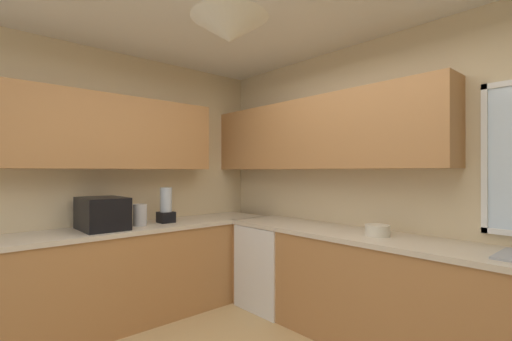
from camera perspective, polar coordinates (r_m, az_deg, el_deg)
The scene contains 8 objects.
room_shell at distance 2.59m, azimuth 0.16°, elevation 7.75°, with size 4.20×3.62×2.70m.
counter_run_left at distance 3.62m, azimuth -21.89°, elevation -15.74°, with size 0.65×3.23×0.90m.
counter_run_back at distance 3.11m, azimuth 21.16°, elevation -18.43°, with size 3.29×0.65×0.90m.
dishwasher at distance 3.82m, azimuth 2.94°, elevation -15.29°, with size 0.60×0.60×0.86m, color white.
microwave at distance 3.47m, azimuth -23.89°, elevation -6.44°, with size 0.48×0.36×0.29m, color black.
kettle at distance 3.58m, azimuth -18.48°, elevation -6.91°, with size 0.13×0.13×0.21m, color #B7B7BC.
bowl at distance 3.04m, azimuth 19.27°, elevation -9.24°, with size 0.20×0.20×0.09m, color beige.
blender_appliance at distance 3.71m, azimuth -14.54°, elevation -5.78°, with size 0.15×0.15×0.36m.
Camera 1 is at (1.55, -1.19, 1.43)m, focal length 24.41 mm.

